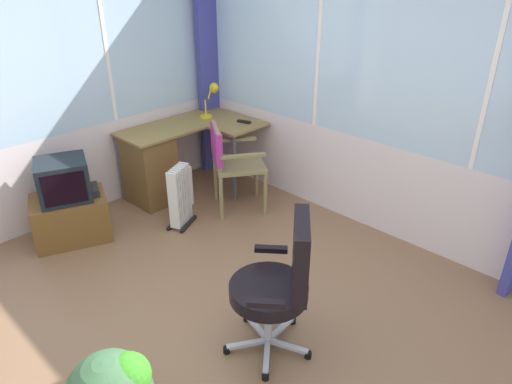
% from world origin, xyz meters
% --- Properties ---
extents(ground, '(4.81, 5.57, 0.06)m').
position_xyz_m(ground, '(0.00, 0.00, -0.03)').
color(ground, brown).
extents(north_window_panel, '(3.81, 0.07, 2.72)m').
position_xyz_m(north_window_panel, '(-0.00, 2.32, 1.36)').
color(north_window_panel, silver).
rests_on(north_window_panel, ground).
extents(east_window_panel, '(0.07, 4.57, 2.72)m').
position_xyz_m(east_window_panel, '(1.94, 0.00, 1.35)').
color(east_window_panel, silver).
rests_on(east_window_panel, ground).
extents(curtain_corner, '(0.29, 0.08, 2.62)m').
position_xyz_m(curtain_corner, '(1.81, 2.19, 1.31)').
color(curtain_corner, '#3F4298').
rests_on(curtain_corner, ground).
extents(desk, '(1.35, 0.94, 0.75)m').
position_xyz_m(desk, '(0.84, 1.98, 0.41)').
color(desk, olive).
rests_on(desk, ground).
extents(desk_lamp, '(0.23, 0.20, 0.38)m').
position_xyz_m(desk_lamp, '(1.62, 1.91, 0.99)').
color(desk_lamp, yellow).
rests_on(desk_lamp, desk).
extents(tv_remote, '(0.09, 0.16, 0.02)m').
position_xyz_m(tv_remote, '(1.70, 1.53, 0.76)').
color(tv_remote, black).
rests_on(tv_remote, desk).
extents(wooden_armchair, '(0.67, 0.67, 0.88)m').
position_xyz_m(wooden_armchair, '(1.23, 1.29, 0.58)').
color(wooden_armchair, olive).
rests_on(wooden_armchair, ground).
extents(office_chair, '(0.61, 0.61, 0.97)m').
position_xyz_m(office_chair, '(0.15, -0.36, 0.56)').
color(office_chair, '#B7B7BF').
rests_on(office_chair, ground).
extents(tv_on_stand, '(0.76, 0.65, 0.78)m').
position_xyz_m(tv_on_stand, '(-0.16, 1.88, 0.34)').
color(tv_on_stand, brown).
rests_on(tv_on_stand, ground).
extents(space_heater, '(0.37, 0.29, 0.60)m').
position_xyz_m(space_heater, '(0.70, 1.38, 0.30)').
color(space_heater, white).
rests_on(space_heater, ground).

